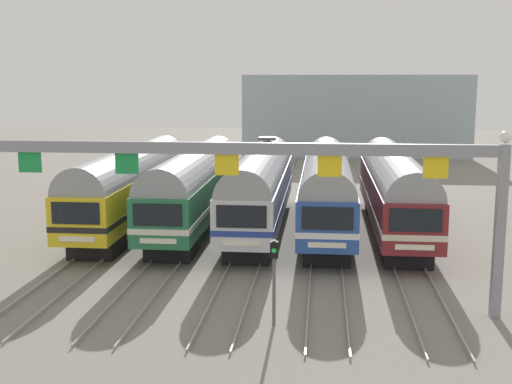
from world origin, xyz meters
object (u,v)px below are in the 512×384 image
object	(u,v)px
commuter_train_green	(195,184)
commuter_train_blue	(327,186)
commuter_train_silver	(260,185)
commuter_train_yellow	(131,183)
catenary_gantry	(227,175)
commuter_train_maroon	(394,187)
yard_signal_mast	(274,266)

from	to	relation	value
commuter_train_green	commuter_train_blue	bearing A→B (deg)	0.00
commuter_train_silver	commuter_train_blue	xyz separation A→B (m)	(3.85, -0.00, -0.00)
commuter_train_yellow	commuter_train_silver	xyz separation A→B (m)	(7.70, 0.00, 0.00)
commuter_train_blue	catenary_gantry	world-z (taller)	catenary_gantry
commuter_train_yellow	commuter_train_silver	distance (m)	7.70
commuter_train_green	commuter_train_blue	xyz separation A→B (m)	(7.70, 0.00, 0.00)
commuter_train_maroon	yard_signal_mast	bearing A→B (deg)	-110.82
commuter_train_silver	catenary_gantry	xyz separation A→B (m)	(-0.00, -13.50, 2.53)
commuter_train_yellow	catenary_gantry	world-z (taller)	catenary_gantry
catenary_gantry	commuter_train_maroon	bearing A→B (deg)	60.30
commuter_train_yellow	yard_signal_mast	xyz separation A→B (m)	(9.62, -15.18, -0.48)
commuter_train_silver	yard_signal_mast	world-z (taller)	commuter_train_silver
commuter_train_silver	commuter_train_green	bearing A→B (deg)	-179.94
commuter_train_green	commuter_train_silver	size ratio (longest dim) A/B	1.00
commuter_train_green	yard_signal_mast	xyz separation A→B (m)	(5.77, -15.18, -0.48)
commuter_train_yellow	commuter_train_maroon	size ratio (longest dim) A/B	1.00
commuter_train_green	commuter_train_blue	distance (m)	7.70
commuter_train_green	yard_signal_mast	distance (m)	16.25
commuter_train_green	commuter_train_maroon	world-z (taller)	same
commuter_train_yellow	commuter_train_blue	xyz separation A→B (m)	(11.55, 0.00, 0.00)
commuter_train_silver	commuter_train_maroon	bearing A→B (deg)	-0.03
commuter_train_yellow	commuter_train_green	world-z (taller)	same
commuter_train_blue	catenary_gantry	bearing A→B (deg)	-105.92
commuter_train_green	commuter_train_silver	xyz separation A→B (m)	(3.85, 0.00, 0.00)
commuter_train_green	yard_signal_mast	world-z (taller)	commuter_train_green
commuter_train_yellow	commuter_train_maroon	bearing A→B (deg)	0.00
commuter_train_maroon	yard_signal_mast	distance (m)	16.25
commuter_train_green	commuter_train_silver	bearing A→B (deg)	0.06
commuter_train_yellow	yard_signal_mast	world-z (taller)	commuter_train_yellow
catenary_gantry	yard_signal_mast	world-z (taller)	catenary_gantry
commuter_train_green	commuter_train_maroon	size ratio (longest dim) A/B	1.00
yard_signal_mast	commuter_train_silver	bearing A→B (deg)	97.22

